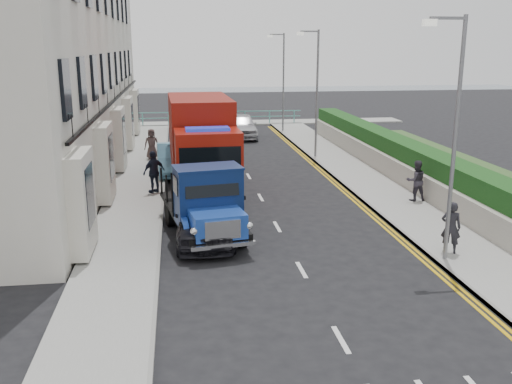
# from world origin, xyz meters

# --- Properties ---
(ground) EXTENTS (120.00, 120.00, 0.00)m
(ground) POSITION_xyz_m (0.00, 0.00, 0.00)
(ground) COLOR black
(ground) RESTS_ON ground
(pavement_west) EXTENTS (2.40, 38.00, 0.12)m
(pavement_west) POSITION_xyz_m (-5.20, 9.00, 0.06)
(pavement_west) COLOR gray
(pavement_west) RESTS_ON ground
(pavement_east) EXTENTS (2.60, 38.00, 0.12)m
(pavement_east) POSITION_xyz_m (5.30, 9.00, 0.06)
(pavement_east) COLOR gray
(pavement_east) RESTS_ON ground
(promenade) EXTENTS (30.00, 2.50, 0.12)m
(promenade) POSITION_xyz_m (0.00, 29.00, 0.06)
(promenade) COLOR gray
(promenade) RESTS_ON ground
(sea_plane) EXTENTS (120.00, 120.00, 0.00)m
(sea_plane) POSITION_xyz_m (0.00, 60.00, 0.00)
(sea_plane) COLOR slate
(sea_plane) RESTS_ON ground
(terrace_west) EXTENTS (6.31, 30.20, 14.25)m
(terrace_west) POSITION_xyz_m (-9.47, 13.00, 7.17)
(terrace_west) COLOR silver
(terrace_west) RESTS_ON ground
(garden_east) EXTENTS (1.45, 28.00, 1.75)m
(garden_east) POSITION_xyz_m (7.21, 9.00, 0.90)
(garden_east) COLOR #B2AD9E
(garden_east) RESTS_ON ground
(seafront_railing) EXTENTS (13.00, 0.08, 1.11)m
(seafront_railing) POSITION_xyz_m (0.00, 28.20, 0.58)
(seafront_railing) COLOR #59B2A5
(seafront_railing) RESTS_ON ground
(lamp_near) EXTENTS (1.23, 0.18, 7.00)m
(lamp_near) POSITION_xyz_m (4.18, -2.00, 4.00)
(lamp_near) COLOR slate
(lamp_near) RESTS_ON ground
(lamp_mid) EXTENTS (1.23, 0.18, 7.00)m
(lamp_mid) POSITION_xyz_m (4.18, 14.00, 4.00)
(lamp_mid) COLOR slate
(lamp_mid) RESTS_ON ground
(lamp_far) EXTENTS (1.23, 0.18, 7.00)m
(lamp_far) POSITION_xyz_m (4.18, 24.00, 4.00)
(lamp_far) COLOR slate
(lamp_far) RESTS_ON ground
(bedford_lorry) EXTENTS (2.87, 5.45, 2.47)m
(bedford_lorry) POSITION_xyz_m (-2.50, 0.90, 1.14)
(bedford_lorry) COLOR black
(bedford_lorry) RESTS_ON ground
(red_lorry) EXTENTS (2.83, 7.67, 3.97)m
(red_lorry) POSITION_xyz_m (-2.33, 7.97, 2.12)
(red_lorry) COLOR black
(red_lorry) RESTS_ON ground
(parked_car_front) EXTENTS (1.93, 4.60, 1.55)m
(parked_car_front) POSITION_xyz_m (-2.60, 1.00, 0.78)
(parked_car_front) COLOR black
(parked_car_front) RESTS_ON ground
(parked_car_mid) EXTENTS (1.78, 4.50, 1.46)m
(parked_car_mid) POSITION_xyz_m (-3.60, 11.15, 0.73)
(parked_car_mid) COLOR #5695B8
(parked_car_mid) RESTS_ON ground
(parked_car_rear) EXTENTS (2.09, 5.11, 1.48)m
(parked_car_rear) POSITION_xyz_m (-2.85, 15.15, 0.74)
(parked_car_rear) COLOR #B2B3B7
(parked_car_rear) RESTS_ON ground
(seafront_car_left) EXTENTS (3.16, 5.66, 1.50)m
(seafront_car_left) POSITION_xyz_m (-2.12, 24.87, 0.75)
(seafront_car_left) COLOR black
(seafront_car_left) RESTS_ON ground
(seafront_car_right) EXTENTS (2.07, 4.84, 1.63)m
(seafront_car_right) POSITION_xyz_m (1.04, 21.88, 0.81)
(seafront_car_right) COLOR silver
(seafront_car_right) RESTS_ON ground
(pedestrian_east_near) EXTENTS (0.69, 0.58, 1.59)m
(pedestrian_east_near) POSITION_xyz_m (4.66, -1.54, 0.92)
(pedestrian_east_near) COLOR black
(pedestrian_east_near) RESTS_ON pavement_east
(pedestrian_east_far) EXTENTS (0.80, 0.63, 1.65)m
(pedestrian_east_far) POSITION_xyz_m (6.03, 4.26, 0.94)
(pedestrian_east_far) COLOR #302B35
(pedestrian_east_far) RESTS_ON pavement_east
(pedestrian_west_near) EXTENTS (1.10, 0.98, 1.79)m
(pedestrian_west_near) POSITION_xyz_m (-4.40, 7.00, 1.02)
(pedestrian_west_near) COLOR black
(pedestrian_west_near) RESTS_ON pavement_west
(pedestrian_west_far) EXTENTS (0.82, 0.54, 1.65)m
(pedestrian_west_far) POSITION_xyz_m (-4.78, 14.48, 0.95)
(pedestrian_west_far) COLOR #40302E
(pedestrian_west_far) RESTS_ON pavement_west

